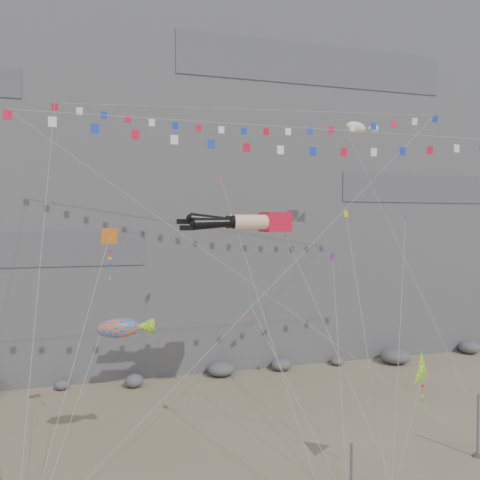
% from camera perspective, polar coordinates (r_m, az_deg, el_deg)
% --- Properties ---
extents(ground, '(120.00, 120.00, 0.00)m').
position_cam_1_polar(ground, '(30.57, 5.87, -25.69)').
color(ground, gray).
rests_on(ground, ground).
extents(cliff, '(80.00, 28.00, 50.00)m').
position_cam_1_polar(cliff, '(59.05, -5.79, 12.49)').
color(cliff, slate).
rests_on(cliff, ground).
extents(talus_boulders, '(60.00, 3.00, 1.20)m').
position_cam_1_polar(talus_boulders, '(45.42, -2.32, -15.45)').
color(talus_boulders, slate).
rests_on(talus_boulders, ground).
extents(anchor_pole_right, '(0.12, 0.12, 3.87)m').
position_cam_1_polar(anchor_pole_right, '(33.79, 27.01, -19.51)').
color(anchor_pole_right, slate).
rests_on(anchor_pole_right, ground).
extents(legs_kite, '(8.43, 15.72, 20.38)m').
position_cam_1_polar(legs_kite, '(32.07, 0.73, 2.19)').
color(legs_kite, red).
rests_on(legs_kite, ground).
extents(flag_banner_upper, '(29.74, 15.52, 30.48)m').
position_cam_1_polar(flag_banner_upper, '(37.39, 1.83, 15.56)').
color(flag_banner_upper, red).
rests_on(flag_banner_upper, ground).
extents(flag_banner_lower, '(33.61, 4.24, 23.36)m').
position_cam_1_polar(flag_banner_lower, '(30.85, 6.99, 13.41)').
color(flag_banner_lower, red).
rests_on(flag_banner_lower, ground).
extents(harlequin_kite, '(4.82, 7.67, 15.45)m').
position_cam_1_polar(harlequin_kite, '(28.29, -15.65, 0.37)').
color(harlequin_kite, red).
rests_on(harlequin_kite, ground).
extents(fish_windsock, '(5.96, 6.25, 10.59)m').
position_cam_1_polar(fish_windsock, '(28.47, -14.58, -10.36)').
color(fish_windsock, '#F9550C').
rests_on(fish_windsock, ground).
extents(delta_kite, '(4.89, 3.17, 8.31)m').
position_cam_1_polar(delta_kite, '(26.73, 21.41, -14.69)').
color(delta_kite, yellow).
rests_on(delta_kite, ground).
extents(blimp_windsock, '(3.89, 14.86, 26.20)m').
position_cam_1_polar(blimp_windsock, '(41.98, 13.97, 13.07)').
color(blimp_windsock, '#F7E9CB').
rests_on(blimp_windsock, ground).
extents(small_kite_a, '(2.25, 15.71, 23.18)m').
position_cam_1_polar(small_kite_a, '(34.19, -2.18, 6.92)').
color(small_kite_a, '#EA5913').
rests_on(small_kite_a, ground).
extents(small_kite_b, '(5.99, 13.07, 17.87)m').
position_cam_1_polar(small_kite_b, '(35.65, 11.24, -2.26)').
color(small_kite_b, '#6C1BA0').
rests_on(small_kite_b, ground).
extents(small_kite_c, '(3.06, 10.54, 13.77)m').
position_cam_1_polar(small_kite_c, '(28.67, 1.43, -8.30)').
color(small_kite_c, green).
rests_on(small_kite_c, ground).
extents(small_kite_d, '(4.45, 12.58, 19.52)m').
position_cam_1_polar(small_kite_d, '(35.41, 12.86, 2.54)').
color(small_kite_d, '#F2AF14').
rests_on(small_kite_d, ground).
extents(small_kite_e, '(7.54, 9.54, 18.47)m').
position_cam_1_polar(small_kite_e, '(35.34, 19.50, 2.05)').
color(small_kite_e, '#1635C7').
rests_on(small_kite_e, ground).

